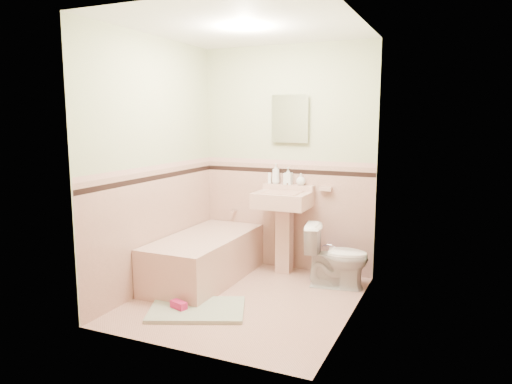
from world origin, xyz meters
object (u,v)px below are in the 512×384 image
at_px(medicine_cabinet, 290,119).
at_px(soap_bottle_left, 276,174).
at_px(shoe, 179,305).
at_px(bathtub, 205,259).
at_px(toilet, 337,256).
at_px(bucket, 328,267).
at_px(sink, 283,233).
at_px(soap_bottle_mid, 288,176).
at_px(soap_bottle_right, 301,179).

bearing_deg(medicine_cabinet, soap_bottle_left, -169.00).
height_order(soap_bottle_left, shoe, soap_bottle_left).
xyz_separation_m(medicine_cabinet, soap_bottle_left, (-0.15, -0.03, -0.61)).
bearing_deg(medicine_cabinet, bathtub, -132.58).
distance_m(bathtub, medicine_cabinet, 1.78).
relative_size(soap_bottle_left, toilet, 0.36).
bearing_deg(bucket, bathtub, -152.90).
bearing_deg(sink, shoe, -109.02).
bearing_deg(shoe, soap_bottle_mid, 91.51).
relative_size(sink, medicine_cabinet, 2.05).
bearing_deg(medicine_cabinet, sink, -90.00).
bearing_deg(soap_bottle_mid, shoe, -106.66).
bearing_deg(bucket, medicine_cabinet, 165.00).
xyz_separation_m(soap_bottle_right, bucket, (0.36, -0.10, -0.92)).
bearing_deg(bucket, toilet, -58.93).
relative_size(soap_bottle_mid, bucket, 0.79).
height_order(soap_bottle_right, shoe, soap_bottle_right).
xyz_separation_m(bathtub, shoe, (0.21, -0.83, -0.16)).
bearing_deg(sink, bucket, 8.51).
bearing_deg(soap_bottle_right, shoe, -111.63).
relative_size(sink, toilet, 1.42).
relative_size(medicine_cabinet, soap_bottle_right, 3.42).
bearing_deg(soap_bottle_right, toilet, -34.47).
height_order(bathtub, bucket, bathtub).
xyz_separation_m(medicine_cabinet, toilet, (0.65, -0.38, -1.38)).
height_order(toilet, bucket, toilet).
relative_size(sink, bucket, 3.77).
bearing_deg(toilet, medicine_cabinet, 50.09).
bearing_deg(soap_bottle_mid, bathtub, -133.42).
xyz_separation_m(bathtub, soap_bottle_right, (0.82, 0.71, 0.82)).
height_order(sink, soap_bottle_right, soap_bottle_right).
distance_m(bucket, shoe, 1.74).
relative_size(medicine_cabinet, shoe, 2.82).
height_order(soap_bottle_mid, shoe, soap_bottle_mid).
distance_m(soap_bottle_right, toilet, 0.95).
xyz_separation_m(soap_bottle_mid, soap_bottle_right, (0.15, 0.00, -0.03)).
distance_m(sink, medicine_cabinet, 1.26).
height_order(soap_bottle_right, bucket, soap_bottle_right).
bearing_deg(shoe, bucket, 74.10).
bearing_deg(soap_bottle_left, soap_bottle_right, 0.00).
relative_size(sink, soap_bottle_right, 6.99).
distance_m(bathtub, soap_bottle_left, 1.24).
bearing_deg(soap_bottle_mid, soap_bottle_right, 0.00).
bearing_deg(toilet, bathtub, 95.52).
height_order(soap_bottle_left, soap_bottle_mid, soap_bottle_left).
height_order(sink, soap_bottle_left, soap_bottle_left).
distance_m(bathtub, toilet, 1.38).
bearing_deg(bathtub, toilet, 15.20).
bearing_deg(shoe, bathtub, 122.35).
distance_m(soap_bottle_mid, bucket, 1.08).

